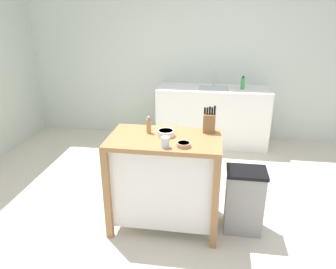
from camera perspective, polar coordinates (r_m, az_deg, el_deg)
ground_plane at (r=3.28m, az=2.03°, el=-15.56°), size 6.53×6.53×0.00m
wall_back at (r=5.14m, az=5.49°, el=13.78°), size 5.53×0.10×2.60m
kitchen_island at (r=3.01m, az=-0.57°, el=-7.67°), size 1.01×0.60×0.91m
knife_block at (r=2.96m, az=7.39°, el=2.17°), size 0.11×0.09×0.25m
bowl_ceramic_small at (r=2.64m, az=2.82°, el=-1.79°), size 0.12×0.12×0.04m
bowl_ceramic_wide at (r=2.85m, az=-0.39°, el=0.27°), size 0.15×0.15×0.05m
drinking_cup at (r=2.61m, az=-0.49°, el=-1.40°), size 0.07×0.07×0.09m
pepper_grinder at (r=2.92m, az=-3.46°, el=1.70°), size 0.04×0.04×0.16m
trash_bin at (r=3.11m, az=13.45°, el=-11.36°), size 0.36×0.28×0.63m
sink_counter at (r=4.97m, az=7.92°, el=3.31°), size 1.67×0.60×0.89m
sink_faucet at (r=4.97m, az=8.28°, el=9.87°), size 0.02×0.02×0.22m
bottle_hand_soap at (r=4.82m, az=13.22°, el=8.92°), size 0.05×0.05×0.19m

